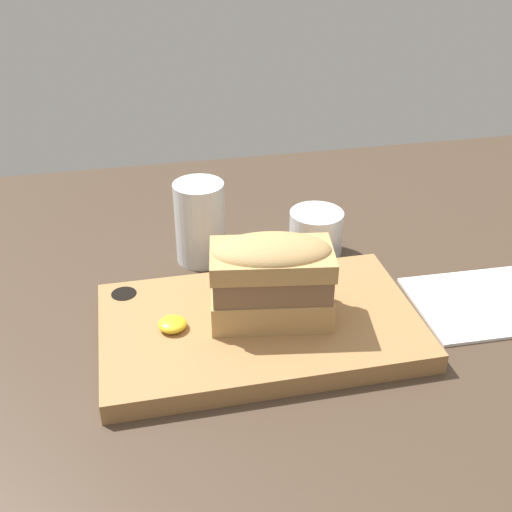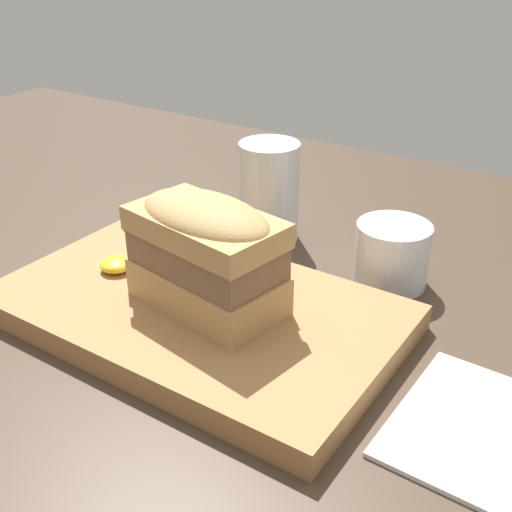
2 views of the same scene
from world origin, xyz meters
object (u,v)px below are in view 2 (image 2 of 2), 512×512
serving_board (199,309)px  water_glass (269,198)px  sandwich (207,249)px  wine_glass (391,257)px

serving_board → water_glass: water_glass is taller
serving_board → sandwich: 6.70cm
wine_glass → serving_board: bearing=-126.0°
sandwich → wine_glass: bearing=57.8°
water_glass → wine_glass: 15.81cm
sandwich → water_glass: sandwich is taller
serving_board → water_glass: (-4.01, 17.78, 3.65)cm
serving_board → wine_glass: 19.71cm
water_glass → wine_glass: bearing=-7.0°
serving_board → water_glass: bearing=102.7°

